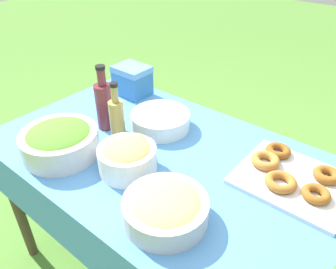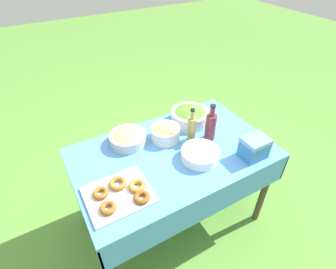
% 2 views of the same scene
% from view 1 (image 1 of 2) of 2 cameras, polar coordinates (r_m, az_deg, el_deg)
% --- Properties ---
extents(picnic_table, '(1.38, 0.86, 0.78)m').
position_cam_1_polar(picnic_table, '(1.37, -1.28, -6.73)').
color(picnic_table, '#4C8CD1').
rests_on(picnic_table, ground_plane).
extents(salad_bowl, '(0.30, 0.30, 0.12)m').
position_cam_1_polar(salad_bowl, '(1.33, -18.32, -1.00)').
color(salad_bowl, silver).
rests_on(salad_bowl, picnic_table).
extents(pasta_bowl, '(0.27, 0.27, 0.10)m').
position_cam_1_polar(pasta_bowl, '(1.02, -0.45, -12.62)').
color(pasta_bowl, '#B2B7BC').
rests_on(pasta_bowl, picnic_table).
extents(donut_platter, '(0.38, 0.33, 0.05)m').
position_cam_1_polar(donut_platter, '(1.25, 20.74, -6.83)').
color(donut_platter, silver).
rests_on(donut_platter, picnic_table).
extents(plate_stack, '(0.26, 0.26, 0.07)m').
position_cam_1_polar(plate_stack, '(1.44, -1.32, 2.46)').
color(plate_stack, white).
rests_on(plate_stack, picnic_table).
extents(olive_oil_bottle, '(0.06, 0.06, 0.27)m').
position_cam_1_polar(olive_oil_bottle, '(1.32, -8.83, 2.42)').
color(olive_oil_bottle, '#998E4C').
rests_on(olive_oil_bottle, picnic_table).
extents(wine_bottle, '(0.08, 0.08, 0.29)m').
position_cam_1_polar(wine_bottle, '(1.44, -10.92, 5.22)').
color(wine_bottle, maroon).
rests_on(wine_bottle, picnic_table).
extents(bread_bowl, '(0.21, 0.21, 0.12)m').
position_cam_1_polar(bread_bowl, '(1.19, -7.10, -3.85)').
color(bread_bowl, white).
rests_on(bread_bowl, picnic_table).
extents(cooler_box, '(0.17, 0.14, 0.15)m').
position_cam_1_polar(cooler_box, '(1.73, -6.24, 9.35)').
color(cooler_box, '#3372B7').
rests_on(cooler_box, picnic_table).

